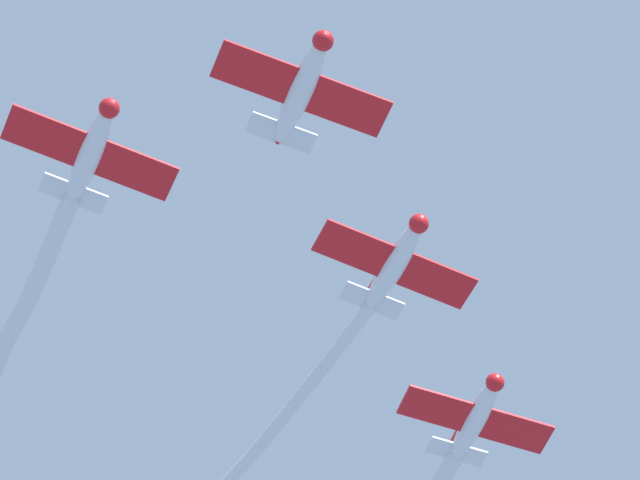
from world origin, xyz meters
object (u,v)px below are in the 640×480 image
object	(u,v)px
airplane_left_wing	(395,264)
airplane_slot	(475,418)
airplane_lead	(302,89)
airplane_right_wing	(91,152)

from	to	relation	value
airplane_left_wing	airplane_slot	distance (m)	10.03
airplane_left_wing	airplane_slot	world-z (taller)	airplane_left_wing
airplane_lead	airplane_right_wing	xyz separation A→B (m)	(-8.21, 5.75, 0.30)
airplane_lead	airplane_slot	distance (m)	20.06
airplane_slot	airplane_right_wing	bearing A→B (deg)	-70.48
airplane_right_wing	airplane_slot	bearing A→B (deg)	104.85
airplane_left_wing	airplane_slot	size ratio (longest dim) A/B	1.01
airplane_lead	airplane_slot	size ratio (longest dim) A/B	1.01
airplane_left_wing	airplane_right_wing	bearing A→B (deg)	-92.64
airplane_slot	airplane_left_wing	bearing A→B (deg)	-45.15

